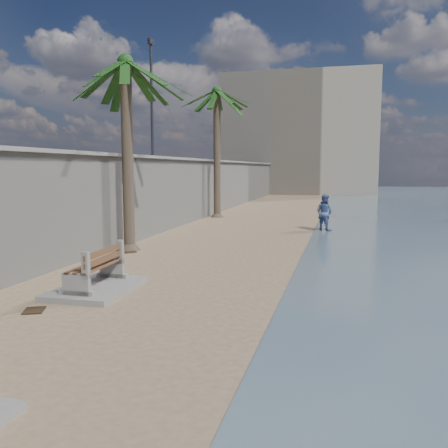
{
  "coord_description": "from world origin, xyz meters",
  "views": [
    {
      "loc": [
        3.34,
        -8.23,
        3.06
      ],
      "look_at": [
        -0.5,
        7.0,
        1.2
      ],
      "focal_mm": 38.0,
      "sensor_mm": 36.0,
      "label": 1
    }
  ],
  "objects_px": {
    "person_b": "(325,210)",
    "bench_far": "(95,273)",
    "palm_back": "(217,93)",
    "palm_mid": "(125,65)",
    "person_a": "(324,210)"
  },
  "relations": [
    {
      "from": "bench_far",
      "to": "person_b",
      "type": "relative_size",
      "value": 1.29
    },
    {
      "from": "palm_mid",
      "to": "palm_back",
      "type": "relative_size",
      "value": 0.9
    },
    {
      "from": "bench_far",
      "to": "palm_back",
      "type": "relative_size",
      "value": 0.3
    },
    {
      "from": "bench_far",
      "to": "palm_mid",
      "type": "height_order",
      "value": "palm_mid"
    },
    {
      "from": "person_b",
      "to": "bench_far",
      "type": "bearing_deg",
      "value": 99.29
    },
    {
      "from": "palm_mid",
      "to": "palm_back",
      "type": "bearing_deg",
      "value": 89.6
    },
    {
      "from": "bench_far",
      "to": "palm_back",
      "type": "xyz_separation_m",
      "value": [
        -1.7,
        18.09,
        7.11
      ]
    },
    {
      "from": "palm_mid",
      "to": "palm_back",
      "type": "xyz_separation_m",
      "value": [
        0.09,
        12.37,
        0.83
      ]
    },
    {
      "from": "person_a",
      "to": "person_b",
      "type": "bearing_deg",
      "value": -60.69
    },
    {
      "from": "palm_back",
      "to": "person_b",
      "type": "relative_size",
      "value": 4.33
    },
    {
      "from": "palm_back",
      "to": "palm_mid",
      "type": "bearing_deg",
      "value": -90.4
    },
    {
      "from": "bench_far",
      "to": "palm_back",
      "type": "bearing_deg",
      "value": 95.36
    },
    {
      "from": "palm_mid",
      "to": "person_a",
      "type": "height_order",
      "value": "palm_mid"
    },
    {
      "from": "palm_mid",
      "to": "palm_back",
      "type": "distance_m",
      "value": 12.4
    },
    {
      "from": "palm_back",
      "to": "person_b",
      "type": "bearing_deg",
      "value": -35.74
    }
  ]
}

